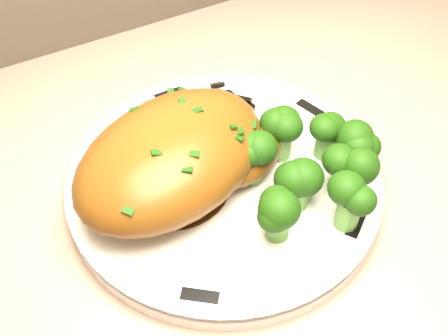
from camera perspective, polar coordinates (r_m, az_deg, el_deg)
name	(u,v)px	position (r m, az deg, el deg)	size (l,w,h in m)	color
plate	(224,182)	(0.55, 0.00, -1.39)	(0.30, 0.30, 0.02)	silver
rim_accent_0	(169,94)	(0.63, -5.62, 7.47)	(0.03, 0.01, 0.00)	black
rim_accent_1	(85,192)	(0.54, -13.89, -2.36)	(0.03, 0.01, 0.00)	black
rim_accent_2	(200,296)	(0.47, -2.47, -12.85)	(0.03, 0.01, 0.00)	black
rim_accent_3	(356,224)	(0.52, 13.25, -5.56)	(0.03, 0.01, 0.00)	black
rim_accent_4	(310,108)	(0.61, 8.72, 6.02)	(0.03, 0.01, 0.00)	black
gravy_pool	(174,184)	(0.53, -5.13, -1.68)	(0.11, 0.11, 0.00)	black
chicken_breast	(179,157)	(0.51, -4.58, 1.13)	(0.23, 0.19, 0.08)	brown
mushroom_pile	(209,118)	(0.59, -1.56, 5.13)	(0.10, 0.08, 0.03)	black
broccoli_florets	(312,168)	(0.52, 8.93, -0.01)	(0.14, 0.13, 0.05)	#58953F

